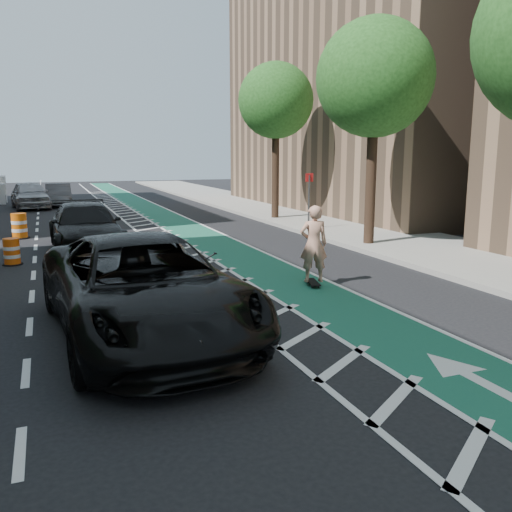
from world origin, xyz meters
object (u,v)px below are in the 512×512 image
barrel_a (12,252)px  skateboarder (314,244)px  suv_near (143,287)px  suv_far (86,227)px

barrel_a → skateboarder: bearing=-38.0°
skateboarder → suv_near: bearing=41.0°
suv_near → skateboarder: bearing=22.3°
barrel_a → suv_near: bearing=-71.9°
skateboarder → barrel_a: bearing=-23.6°
suv_near → barrel_a: suv_near is taller
suv_near → barrel_a: (-2.59, 7.93, -0.53)m
skateboarder → suv_near: skateboarder is taller
skateboarder → suv_far: skateboarder is taller
skateboarder → barrel_a: (-7.20, 5.62, -0.69)m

